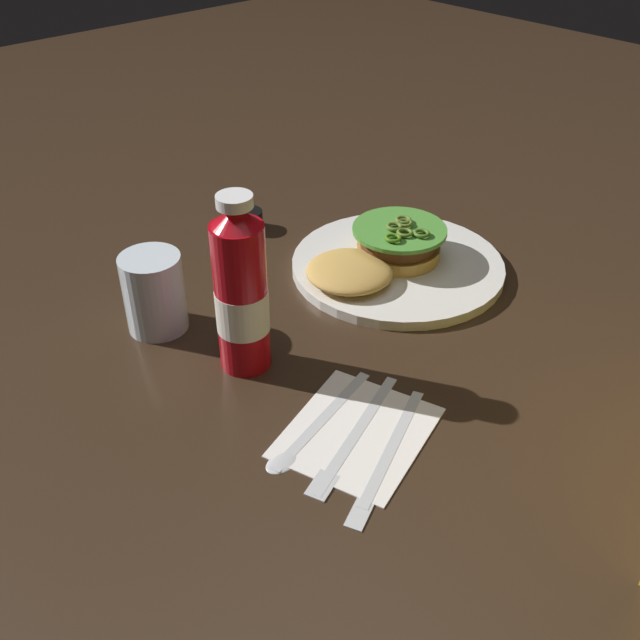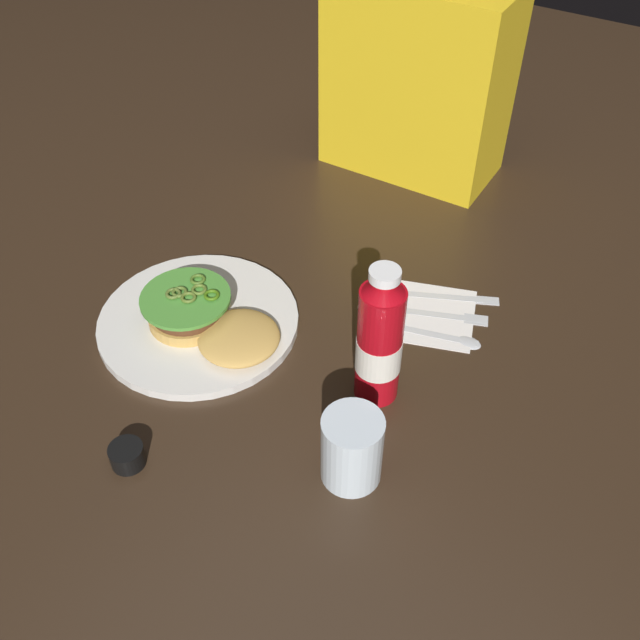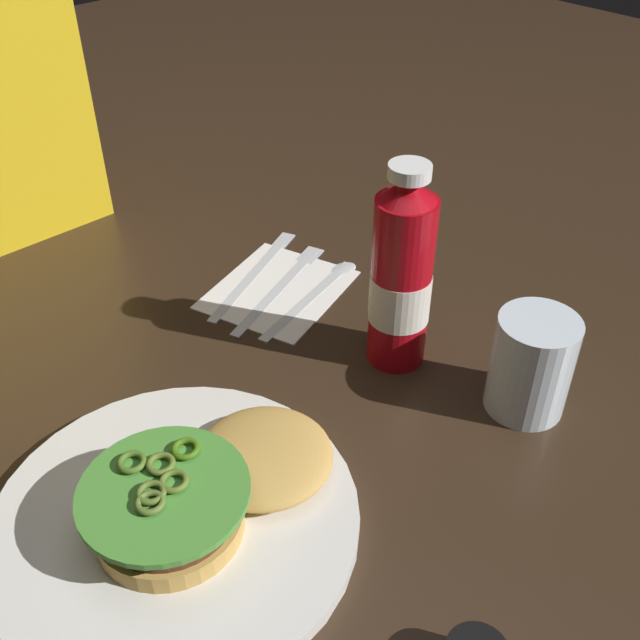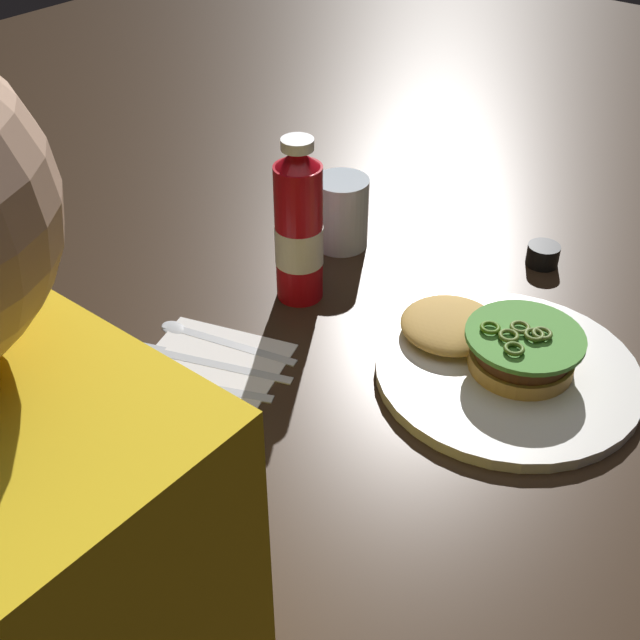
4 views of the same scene
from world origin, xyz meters
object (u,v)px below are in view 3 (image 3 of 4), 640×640
(butter_knife, at_px, (258,266))
(spoon_utensil, at_px, (322,285))
(ketchup_bottle, at_px, (401,278))
(fork_utensil, at_px, (286,278))
(burger_sandwich, at_px, (205,488))
(napkin, at_px, (278,289))
(dinner_plate, at_px, (176,519))
(water_glass, at_px, (531,365))

(butter_knife, bearing_deg, spoon_utensil, -70.15)
(ketchup_bottle, xyz_separation_m, fork_utensil, (0.01, 0.18, -0.09))
(burger_sandwich, relative_size, spoon_utensil, 1.21)
(spoon_utensil, bearing_deg, fork_utensil, 120.26)
(ketchup_bottle, bearing_deg, napkin, 94.25)
(spoon_utensil, bearing_deg, napkin, 141.88)
(ketchup_bottle, distance_m, napkin, 0.20)
(fork_utensil, bearing_deg, spoon_utensil, -59.74)
(burger_sandwich, xyz_separation_m, butter_knife, (0.26, 0.26, -0.03))
(dinner_plate, xyz_separation_m, butter_knife, (0.29, 0.25, -0.00))
(ketchup_bottle, relative_size, napkin, 1.36)
(dinner_plate, bearing_deg, burger_sandwich, -21.79)
(napkin, bearing_deg, butter_knife, 77.36)
(napkin, height_order, fork_utensil, fork_utensil)
(ketchup_bottle, distance_m, water_glass, 0.15)
(burger_sandwich, height_order, ketchup_bottle, ketchup_bottle)
(burger_sandwich, relative_size, ketchup_bottle, 1.01)
(dinner_plate, height_order, napkin, dinner_plate)
(dinner_plate, height_order, water_glass, water_glass)
(napkin, relative_size, fork_utensil, 0.83)
(dinner_plate, height_order, butter_knife, dinner_plate)
(water_glass, distance_m, fork_utensil, 0.32)
(napkin, bearing_deg, burger_sandwich, -140.69)
(dinner_plate, height_order, burger_sandwich, burger_sandwich)
(water_glass, bearing_deg, butter_knife, 96.04)
(water_glass, bearing_deg, dinner_plate, 161.06)
(ketchup_bottle, xyz_separation_m, butter_knife, (-0.00, 0.22, -0.09))
(dinner_plate, distance_m, spoon_utensil, 0.36)
(dinner_plate, distance_m, butter_knife, 0.38)
(burger_sandwich, height_order, fork_utensil, burger_sandwich)
(ketchup_bottle, xyz_separation_m, spoon_utensil, (0.03, 0.14, -0.09))
(dinner_plate, xyz_separation_m, spoon_utensil, (0.32, 0.16, -0.00))
(dinner_plate, height_order, spoon_utensil, dinner_plate)
(water_glass, xyz_separation_m, butter_knife, (-0.04, 0.36, -0.05))
(burger_sandwich, bearing_deg, spoon_utensil, 30.76)
(water_glass, bearing_deg, spoon_utensil, 91.73)
(water_glass, xyz_separation_m, fork_utensil, (-0.03, 0.31, -0.05))
(water_glass, relative_size, spoon_utensil, 0.56)
(burger_sandwich, height_order, water_glass, water_glass)
(dinner_plate, distance_m, ketchup_bottle, 0.30)
(ketchup_bottle, height_order, spoon_utensil, ketchup_bottle)
(dinner_plate, bearing_deg, fork_utensil, 34.54)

